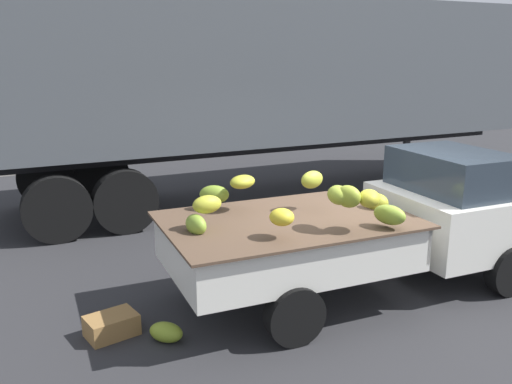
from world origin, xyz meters
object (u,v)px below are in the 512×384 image
Objects in this scene: pickup_truck at (425,215)px; fallen_banana_bunch_near_tailgate at (166,332)px; semi_trailer at (282,73)px; produce_crate at (112,325)px.

pickup_truck is 13.80× the size of fallen_banana_bunch_near_tailgate.
produce_crate is at bearing -133.89° from semi_trailer.
fallen_banana_bunch_near_tailgate is at bearing -175.80° from pickup_truck.
pickup_truck is 5.07m from semi_trailer.
fallen_banana_bunch_near_tailgate is 0.72× the size of produce_crate.
fallen_banana_bunch_near_tailgate is (-3.56, 0.03, -0.78)m from pickup_truck.
semi_trailer reaches higher than produce_crate.
pickup_truck reaches higher than fallen_banana_bunch_near_tailgate.
pickup_truck is 0.43× the size of semi_trailer.
produce_crate is at bearing 140.65° from fallen_banana_bunch_near_tailgate.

